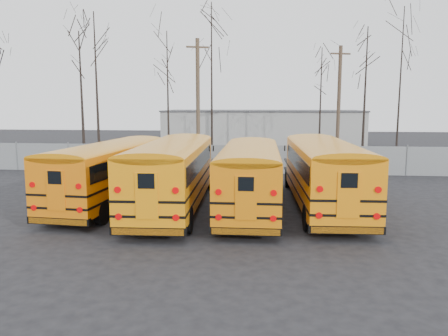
# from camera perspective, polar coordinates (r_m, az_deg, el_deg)

# --- Properties ---
(ground) EXTENTS (120.00, 120.00, 0.00)m
(ground) POSITION_cam_1_polar(r_m,az_deg,el_deg) (19.35, -1.79, -6.27)
(ground) COLOR black
(ground) RESTS_ON ground
(fence) EXTENTS (40.00, 0.04, 2.00)m
(fence) POSITION_cam_1_polar(r_m,az_deg,el_deg) (30.91, 0.99, 1.18)
(fence) COLOR gray
(fence) RESTS_ON ground
(distant_building) EXTENTS (22.00, 8.00, 4.00)m
(distant_building) POSITION_cam_1_polar(r_m,az_deg,el_deg) (50.65, 5.03, 5.12)
(distant_building) COLOR #9E9E9A
(distant_building) RESTS_ON ground
(bus_a) EXTENTS (3.49, 11.27, 3.11)m
(bus_a) POSITION_cam_1_polar(r_m,az_deg,el_deg) (21.90, -14.46, 0.06)
(bus_a) COLOR black
(bus_a) RESTS_ON ground
(bus_b) EXTENTS (3.09, 11.84, 3.29)m
(bus_b) POSITION_cam_1_polar(r_m,az_deg,el_deg) (20.27, -6.64, -0.08)
(bus_b) COLOR black
(bus_b) RESTS_ON ground
(bus_c) EXTENTS (2.63, 11.16, 3.11)m
(bus_c) POSITION_cam_1_polar(r_m,az_deg,el_deg) (20.00, 3.43, -0.45)
(bus_c) COLOR black
(bus_c) RESTS_ON ground
(bus_d) EXTENTS (3.11, 11.77, 3.27)m
(bus_d) POSITION_cam_1_polar(r_m,az_deg,el_deg) (20.82, 12.90, -0.05)
(bus_d) COLOR black
(bus_d) RESTS_ON ground
(utility_pole_left) EXTENTS (1.69, 0.70, 9.80)m
(utility_pole_left) POSITION_cam_1_polar(r_m,az_deg,el_deg) (34.18, -3.42, 8.64)
(utility_pole_left) COLOR brown
(utility_pole_left) RESTS_ON ground
(utility_pole_right) EXTENTS (1.64, 0.62, 9.46)m
(utility_pole_right) POSITION_cam_1_polar(r_m,az_deg,el_deg) (36.88, 14.75, 8.09)
(utility_pole_right) COLOR #4C3A2B
(utility_pole_right) RESTS_ON ground
(tree_1) EXTENTS (0.26, 0.26, 10.83)m
(tree_1) POSITION_cam_1_polar(r_m,az_deg,el_deg) (39.07, -18.09, 8.77)
(tree_1) COLOR black
(tree_1) RESTS_ON ground
(tree_2) EXTENTS (0.26, 0.26, 11.74)m
(tree_2) POSITION_cam_1_polar(r_m,az_deg,el_deg) (35.41, -16.28, 9.67)
(tree_2) COLOR black
(tree_2) RESTS_ON ground
(tree_3) EXTENTS (0.26, 0.26, 10.17)m
(tree_3) POSITION_cam_1_polar(r_m,az_deg,el_deg) (33.29, -7.33, 8.68)
(tree_3) COLOR black
(tree_3) RESTS_ON ground
(tree_4) EXTENTS (0.26, 0.26, 12.65)m
(tree_4) POSITION_cam_1_polar(r_m,az_deg,el_deg) (35.08, -1.62, 10.75)
(tree_4) COLOR black
(tree_4) RESTS_ON ground
(tree_5) EXTENTS (0.26, 0.26, 9.24)m
(tree_5) POSITION_cam_1_polar(r_m,az_deg,el_deg) (35.92, 12.46, 7.79)
(tree_5) COLOR black
(tree_5) RESTS_ON ground
(tree_6) EXTENTS (0.26, 0.26, 10.92)m
(tree_6) POSITION_cam_1_polar(r_m,az_deg,el_deg) (37.37, 17.91, 8.89)
(tree_6) COLOR black
(tree_6) RESTS_ON ground
(tree_7) EXTENTS (0.26, 0.26, 12.28)m
(tree_7) POSITION_cam_1_polar(r_m,az_deg,el_deg) (37.53, 21.99, 9.72)
(tree_7) COLOR black
(tree_7) RESTS_ON ground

